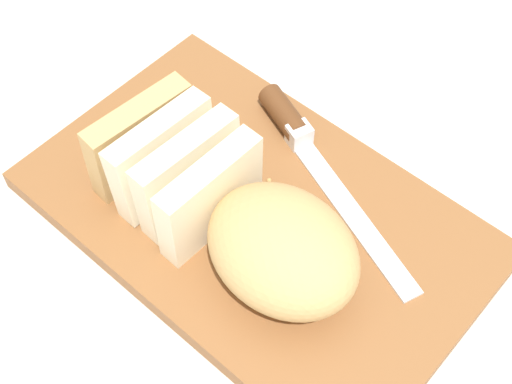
{
  "coord_description": "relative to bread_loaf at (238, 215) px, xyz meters",
  "views": [
    {
      "loc": [
        -0.26,
        0.3,
        0.6
      ],
      "look_at": [
        0.0,
        0.0,
        0.05
      ],
      "focal_mm": 51.11,
      "sensor_mm": 36.0,
      "label": 1
    }
  ],
  "objects": [
    {
      "name": "bread_loaf",
      "position": [
        0.0,
        0.0,
        0.0
      ],
      "size": [
        0.28,
        0.12,
        0.09
      ],
      "rotation": [
        0.0,
        0.0,
        -0.06
      ],
      "color": "tan",
      "rests_on": "cutting_board"
    },
    {
      "name": "cutting_board",
      "position": [
        0.01,
        -0.04,
        -0.06
      ],
      "size": [
        0.44,
        0.28,
        0.02
      ],
      "primitive_type": "cube",
      "rotation": [
        0.0,
        0.0,
        -0.01
      ],
      "color": "brown",
      "rests_on": "ground_plane"
    },
    {
      "name": "crumb_near_knife",
      "position": [
        0.02,
        -0.07,
        -0.04
      ],
      "size": [
        0.01,
        0.01,
        0.01
      ],
      "primitive_type": "sphere",
      "color": "tan",
      "rests_on": "cutting_board"
    },
    {
      "name": "bread_knife",
      "position": [
        0.03,
        -0.13,
        -0.03
      ],
      "size": [
        0.26,
        0.12,
        0.03
      ],
      "rotation": [
        0.0,
        0.0,
        2.78
      ],
      "color": "silver",
      "rests_on": "cutting_board"
    },
    {
      "name": "crumb_near_loaf",
      "position": [
        -0.01,
        -0.04,
        -0.04
      ],
      "size": [
        0.0,
        0.0,
        0.0
      ],
      "primitive_type": "sphere",
      "color": "tan",
      "rests_on": "cutting_board"
    },
    {
      "name": "ground_plane",
      "position": [
        0.01,
        -0.04,
        -0.07
      ],
      "size": [
        3.0,
        3.0,
        0.0
      ],
      "primitive_type": "plane",
      "color": "beige"
    }
  ]
}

